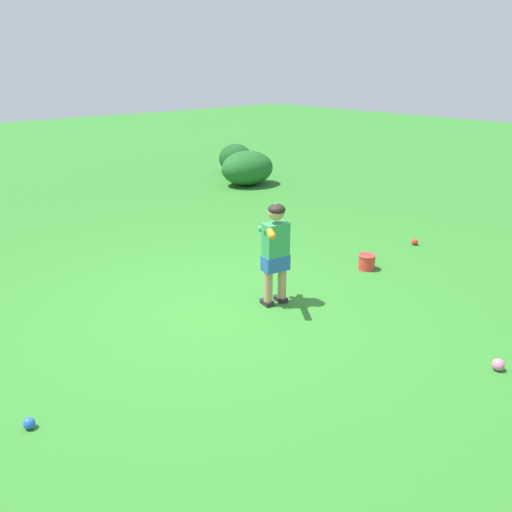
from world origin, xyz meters
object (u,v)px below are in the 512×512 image
object	(u,v)px
child_batter	(275,245)
play_ball_by_bucket	(29,423)
play_ball_near_batter	(415,242)
play_ball_far_left	(498,365)
toy_bucket	(367,262)

from	to	relation	value
child_batter	play_ball_by_bucket	size ratio (longest dim) A/B	13.08
play_ball_near_batter	play_ball_far_left	size ratio (longest dim) A/B	0.88
child_batter	play_ball_by_bucket	bearing A→B (deg)	-172.78
child_batter	play_ball_near_batter	world-z (taller)	child_batter
child_batter	toy_bucket	size ratio (longest dim) A/B	5.00
child_batter	play_ball_far_left	world-z (taller)	child_batter
child_batter	play_ball_by_bucket	distance (m)	2.75
child_batter	play_ball_far_left	distance (m)	2.29
play_ball_by_bucket	play_ball_far_left	xyz separation A→B (m)	(3.16, -1.81, 0.01)
child_batter	toy_bucket	bearing A→B (deg)	-1.21
play_ball_far_left	play_ball_near_batter	bearing A→B (deg)	44.64
play_ball_near_batter	toy_bucket	world-z (taller)	toy_bucket
toy_bucket	play_ball_by_bucket	bearing A→B (deg)	-175.84
child_batter	play_ball_near_batter	size ratio (longest dim) A/B	12.11
play_ball_far_left	toy_bucket	xyz separation A→B (m)	(1.02, 2.12, 0.05)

